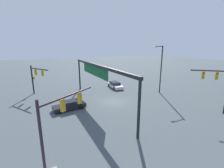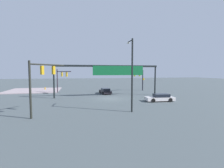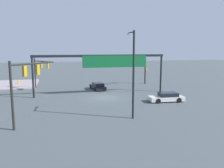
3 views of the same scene
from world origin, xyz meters
name	(u,v)px [view 2 (image 2 of 3)]	position (x,y,z in m)	size (l,w,h in m)	color
ground_plane	(110,99)	(0.00, 0.00, 0.00)	(184.55, 184.55, 0.00)	#475155
sidewalk_corner	(34,90)	(16.35, -16.05, 0.07)	(12.41, 12.08, 0.15)	#9C8D92
traffic_signal_near_corner	(140,77)	(-9.66, -10.41, 3.49)	(4.41, 2.61, 5.19)	black
traffic_signal_opposite_side	(40,78)	(9.65, 9.89, 4.10)	(3.22, 3.53, 5.90)	black
traffic_signal_cross_street	(61,77)	(9.12, -9.35, 3.71)	(3.33, 4.80, 5.32)	black
streetlamp_curved_arm	(132,70)	(-0.56, 9.94, 4.92)	(0.31, 2.12, 8.62)	black
overhead_sign_gantry	(111,70)	(-0.62, -2.45, 5.03)	(19.98, 0.43, 6.02)	black
sedan_car_approaching	(160,98)	(-7.34, 4.30, 0.57)	(4.69, 2.13, 1.21)	silver
sedan_car_waiting_far	(105,91)	(-0.23, -6.72, 0.57)	(2.18, 4.50, 1.21)	black
fire_hydrant_on_curb	(45,88)	(13.72, -16.46, 0.49)	(0.33, 0.22, 0.71)	gold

